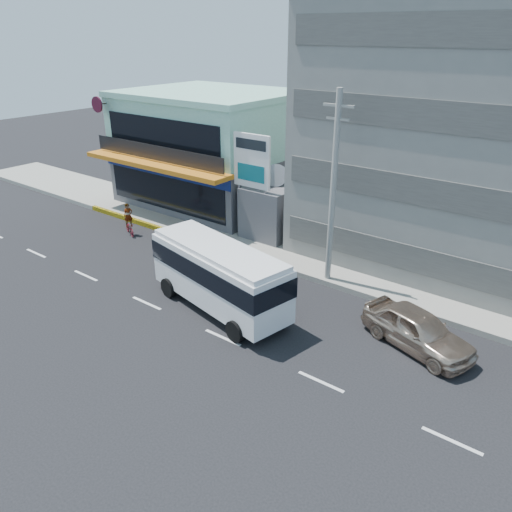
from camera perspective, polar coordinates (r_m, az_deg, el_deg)
The scene contains 11 objects.
ground at distance 25.47m, azimuth -12.38°, elevation -5.29°, with size 120.00×120.00×0.00m, color black.
sidewalk at distance 29.14m, azimuth 8.49°, elevation -0.68°, with size 70.00×5.00×0.30m, color gray.
shop_building at distance 38.58m, azimuth -5.05°, elevation 11.79°, with size 12.40×11.70×8.00m.
concrete_building at distance 30.26m, azimuth 23.13°, elevation 12.29°, with size 16.00×12.00×14.00m, color gray.
gap_structure at distance 32.93m, azimuth 3.23°, elevation 5.56°, with size 3.00×6.00×3.50m, color #504F55.
satellite_dish at distance 31.60m, azimuth 2.28°, elevation 8.23°, with size 1.50×1.50×0.15m, color slate.
billboard at distance 30.13m, azimuth -0.48°, elevation 10.11°, with size 2.60×0.18×6.90m.
utility_pole_near at distance 25.18m, azimuth 8.81°, elevation 7.45°, with size 1.60×0.30×10.00m.
minibus at distance 23.60m, azimuth -4.24°, elevation -1.86°, with size 8.19×4.00×3.28m.
sedan at distance 22.33m, azimuth 17.98°, elevation -8.00°, with size 2.03×5.03×1.72m, color #C1A993.
motorcycle_rider at distance 33.94m, azimuth -14.28°, elevation 3.52°, with size 1.74×1.20×2.12m.
Camera 1 is at (17.42, -13.84, 12.40)m, focal length 35.00 mm.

